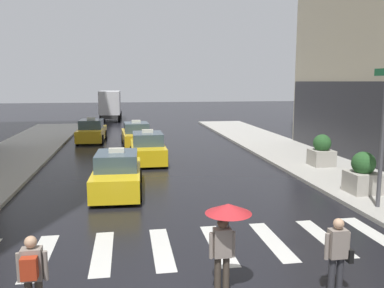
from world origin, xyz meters
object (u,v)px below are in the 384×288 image
(taxi_fourth, at_px, (92,132))
(box_truck, at_px, (110,104))
(taxi_third, at_px, (136,136))
(planter_mid_block, at_px, (322,151))
(pedestrian_with_backpack, at_px, (32,273))
(planter_near_corner, at_px, (363,174))
(taxi_lead, at_px, (117,174))
(pedestrian_with_handbag, at_px, (338,252))
(pedestrian_with_umbrella, at_px, (226,224))
(taxi_second, at_px, (148,149))

(taxi_fourth, height_order, box_truck, box_truck)
(taxi_third, bearing_deg, planter_mid_block, -43.84)
(pedestrian_with_backpack, distance_m, planter_near_corner, 12.51)
(taxi_lead, bearing_deg, pedestrian_with_backpack, -98.70)
(box_truck, height_order, pedestrian_with_handbag, box_truck)
(taxi_fourth, bearing_deg, pedestrian_with_umbrella, -78.63)
(taxi_second, xyz_separation_m, pedestrian_with_handbag, (3.10, -14.72, 0.21))
(box_truck, bearing_deg, planter_near_corner, -71.93)
(taxi_second, bearing_deg, pedestrian_with_backpack, -101.00)
(taxi_second, distance_m, taxi_fourth, 9.12)
(taxi_third, relative_size, box_truck, 0.61)
(pedestrian_with_umbrella, bearing_deg, pedestrian_with_backpack, -173.45)
(taxi_third, xyz_separation_m, pedestrian_with_umbrella, (1.34, -19.88, 0.79))
(planter_mid_block, bearing_deg, taxi_second, 159.73)
(box_truck, bearing_deg, taxi_fourth, -92.81)
(taxi_second, relative_size, planter_mid_block, 2.84)
(pedestrian_with_backpack, bearing_deg, pedestrian_with_umbrella, 6.55)
(taxi_third, xyz_separation_m, planter_near_corner, (8.28, -13.75, 0.15))
(taxi_fourth, relative_size, planter_near_corner, 2.88)
(taxi_fourth, height_order, pedestrian_with_backpack, taxi_fourth)
(taxi_third, relative_size, planter_near_corner, 2.89)
(pedestrian_with_umbrella, distance_m, pedestrian_with_handbag, 2.36)
(planter_near_corner, bearing_deg, taxi_second, 133.65)
(pedestrian_with_handbag, relative_size, planter_near_corner, 1.03)
(taxi_fourth, bearing_deg, box_truck, 87.19)
(taxi_fourth, distance_m, pedestrian_with_backpack, 23.07)
(box_truck, bearing_deg, pedestrian_with_backpack, -89.94)
(box_truck, relative_size, pedestrian_with_umbrella, 3.90)
(pedestrian_with_umbrella, bearing_deg, taxi_second, 93.40)
(taxi_lead, xyz_separation_m, pedestrian_with_backpack, (-1.33, -8.70, 0.25))
(taxi_lead, xyz_separation_m, planter_near_corner, (9.33, -2.16, 0.15))
(pedestrian_with_handbag, bearing_deg, pedestrian_with_backpack, -179.96)
(planter_mid_block, bearing_deg, taxi_lead, -164.53)
(taxi_lead, distance_m, pedestrian_with_handbag, 9.86)
(taxi_lead, bearing_deg, taxi_second, 75.73)
(taxi_lead, distance_m, pedestrian_with_umbrella, 8.65)
(pedestrian_with_umbrella, bearing_deg, box_truck, 95.51)
(box_truck, distance_m, pedestrian_with_backpack, 39.33)
(pedestrian_with_umbrella, bearing_deg, taxi_lead, 106.04)
(taxi_fourth, xyz_separation_m, pedestrian_with_umbrella, (4.55, -22.62, 0.79))
(pedestrian_with_umbrella, bearing_deg, taxi_third, 93.85)
(box_truck, height_order, planter_near_corner, box_truck)
(pedestrian_with_backpack, height_order, planter_near_corner, planter_near_corner)
(box_truck, bearing_deg, taxi_lead, -87.44)
(planter_near_corner, distance_m, planter_mid_block, 5.05)
(taxi_second, bearing_deg, box_truck, 96.72)
(taxi_lead, bearing_deg, planter_mid_block, 15.47)
(taxi_lead, relative_size, planter_near_corner, 2.87)
(taxi_second, relative_size, pedestrian_with_umbrella, 2.34)
(taxi_lead, distance_m, taxi_third, 11.65)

